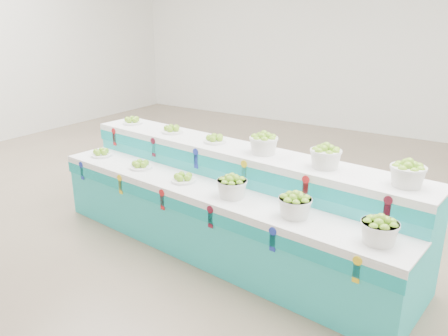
{
  "coord_description": "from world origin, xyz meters",
  "views": [
    {
      "loc": [
        3.11,
        -4.16,
        2.32
      ],
      "look_at": [
        0.81,
        -0.62,
        0.87
      ],
      "focal_mm": 36.18,
      "sensor_mm": 36.0,
      "label": 1
    }
  ],
  "objects_px": {
    "display_stand": "(224,202)",
    "basket_upper_right": "(408,174)",
    "basket_lower_left": "(232,186)",
    "plate_upper_mid": "(172,129)"
  },
  "relations": [
    {
      "from": "display_stand",
      "to": "basket_upper_right",
      "type": "xyz_separation_m",
      "value": [
        1.69,
        0.06,
        0.61
      ]
    },
    {
      "from": "basket_lower_left",
      "to": "plate_upper_mid",
      "type": "height_order",
      "value": "plate_upper_mid"
    },
    {
      "from": "plate_upper_mid",
      "to": "display_stand",
      "type": "bearing_deg",
      "value": -20.54
    },
    {
      "from": "basket_lower_left",
      "to": "plate_upper_mid",
      "type": "xyz_separation_m",
      "value": [
        -1.21,
        0.63,
        0.24
      ]
    },
    {
      "from": "display_stand",
      "to": "plate_upper_mid",
      "type": "height_order",
      "value": "plate_upper_mid"
    },
    {
      "from": "display_stand",
      "to": "basket_lower_left",
      "type": "xyz_separation_m",
      "value": [
        0.27,
        -0.28,
        0.31
      ]
    },
    {
      "from": "basket_lower_left",
      "to": "plate_upper_mid",
      "type": "relative_size",
      "value": 1.14
    },
    {
      "from": "basket_lower_left",
      "to": "plate_upper_mid",
      "type": "bearing_deg",
      "value": 152.45
    },
    {
      "from": "basket_lower_left",
      "to": "basket_upper_right",
      "type": "height_order",
      "value": "basket_upper_right"
    },
    {
      "from": "display_stand",
      "to": "basket_upper_right",
      "type": "distance_m",
      "value": 1.8
    }
  ]
}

